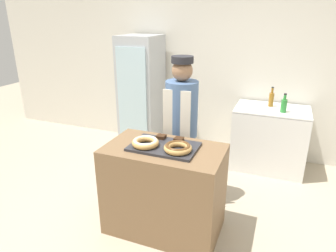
# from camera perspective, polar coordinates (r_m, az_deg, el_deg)

# --- Properties ---
(ground_plane) EXTENTS (14.00, 14.00, 0.00)m
(ground_plane) POSITION_cam_1_polar(r_m,az_deg,el_deg) (3.24, -0.68, -18.62)
(ground_plane) COLOR #B7A88E
(wall_back) EXTENTS (8.00, 0.06, 2.70)m
(wall_back) POSITION_cam_1_polar(r_m,az_deg,el_deg) (4.61, 9.48, 11.56)
(wall_back) COLOR silver
(wall_back) RESTS_ON ground_plane
(display_counter) EXTENTS (1.10, 0.64, 0.89)m
(display_counter) POSITION_cam_1_polar(r_m,az_deg,el_deg) (2.98, -0.72, -11.97)
(display_counter) COLOR brown
(display_counter) RESTS_ON ground_plane
(serving_tray) EXTENTS (0.61, 0.40, 0.02)m
(serving_tray) POSITION_cam_1_polar(r_m,az_deg,el_deg) (2.76, -0.76, -3.95)
(serving_tray) COLOR #2D2D33
(serving_tray) RESTS_ON display_counter
(donut_light_glaze) EXTENTS (0.25, 0.25, 0.06)m
(donut_light_glaze) POSITION_cam_1_polar(r_m,az_deg,el_deg) (2.75, -4.33, -3.08)
(donut_light_glaze) COLOR tan
(donut_light_glaze) RESTS_ON serving_tray
(donut_chocolate_glaze) EXTENTS (0.25, 0.25, 0.06)m
(donut_chocolate_glaze) POSITION_cam_1_polar(r_m,az_deg,el_deg) (2.63, 1.88, -4.09)
(donut_chocolate_glaze) COLOR tan
(donut_chocolate_glaze) RESTS_ON serving_tray
(brownie_back_left) EXTENTS (0.08, 0.08, 0.03)m
(brownie_back_left) POSITION_cam_1_polar(r_m,az_deg,el_deg) (2.91, -1.32, -2.05)
(brownie_back_left) COLOR #382111
(brownie_back_left) RESTS_ON serving_tray
(brownie_back_right) EXTENTS (0.08, 0.08, 0.03)m
(brownie_back_right) POSITION_cam_1_polar(r_m,az_deg,el_deg) (2.85, 2.06, -2.56)
(brownie_back_right) COLOR #382111
(brownie_back_right) RESTS_ON serving_tray
(baker_person) EXTENTS (0.35, 0.35, 1.65)m
(baker_person) POSITION_cam_1_polar(r_m,az_deg,el_deg) (3.26, 2.51, -0.44)
(baker_person) COLOR #4C4C51
(baker_person) RESTS_ON ground_plane
(beverage_fridge) EXTENTS (0.57, 0.62, 1.76)m
(beverage_fridge) POSITION_cam_1_polar(r_m,az_deg,el_deg) (4.69, -5.09, 6.08)
(beverage_fridge) COLOR #ADB2B7
(beverage_fridge) RESTS_ON ground_plane
(chest_freezer) EXTENTS (0.96, 0.65, 0.87)m
(chest_freezer) POSITION_cam_1_polar(r_m,az_deg,el_deg) (4.37, 18.67, -2.19)
(chest_freezer) COLOR white
(chest_freezer) RESTS_ON ground_plane
(bottle_amber) EXTENTS (0.07, 0.07, 0.27)m
(bottle_amber) POSITION_cam_1_polar(r_m,az_deg,el_deg) (4.30, 19.08, 4.90)
(bottle_amber) COLOR #99661E
(bottle_amber) RESTS_ON chest_freezer
(bottle_green) EXTENTS (0.07, 0.07, 0.24)m
(bottle_green) POSITION_cam_1_polar(r_m,az_deg,el_deg) (4.09, 21.20, 3.74)
(bottle_green) COLOR #2D8C38
(bottle_green) RESTS_ON chest_freezer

